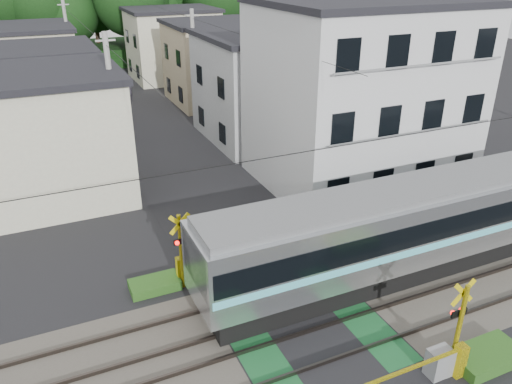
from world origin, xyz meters
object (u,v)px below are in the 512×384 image
commuter_train (414,225)px  crossing_signal_near (444,356)px  pedestrian (129,91)px  crossing_signal_far (193,267)px  apartment_block (360,95)px

commuter_train → crossing_signal_near: commuter_train is taller
crossing_signal_near → pedestrian: crossing_signal_near is taller
crossing_signal_far → apartment_block: 13.14m
pedestrian → crossing_signal_near: bearing=79.6°
crossing_signal_near → crossing_signal_far: bearing=125.3°
pedestrian → commuter_train: bearing=85.5°
commuter_train → apartment_block: (3.09, 8.29, 2.75)m
pedestrian → crossing_signal_far: bearing=69.7°
commuter_train → crossing_signal_far: commuter_train is taller
crossing_signal_far → pedestrian: crossing_signal_far is taller
crossing_signal_near → apartment_block: 14.95m
crossing_signal_near → commuter_train: bearing=59.8°
commuter_train → apartment_block: bearing=69.5°
crossing_signal_near → crossing_signal_far: same height
commuter_train → pedestrian: bearing=99.2°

